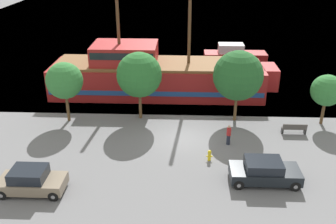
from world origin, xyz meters
name	(u,v)px	position (x,y,z in m)	size (l,w,h in m)	color
ground_plane	(185,138)	(0.00, 0.00, 0.00)	(160.00, 160.00, 0.00)	slate
water_surface	(185,22)	(0.00, 44.00, 0.00)	(80.00, 80.00, 0.00)	teal
pirate_ship	(155,75)	(-2.86, 8.90, 1.84)	(21.06, 5.31, 11.64)	#A31E1E
moored_boat_dockside	(234,54)	(6.05, 20.47, 0.73)	(7.59, 2.42, 1.99)	maroon
parked_car_curb_front	(31,181)	(-8.96, -6.93, 0.74)	(3.84, 1.87, 1.53)	#7F705B
parked_car_curb_mid	(264,171)	(4.84, -5.38, 0.73)	(4.21, 1.95, 1.49)	black
fire_hydrant	(209,155)	(1.66, -3.06, 0.41)	(0.42, 0.25, 0.76)	yellow
bench_promenade_east	(294,128)	(8.36, 1.04, 0.44)	(1.83, 0.45, 0.85)	#4C4742
pedestrian_walking_near	(229,135)	(3.16, -0.82, 0.77)	(0.32, 0.32, 1.53)	#232838
tree_row_east	(64,81)	(-9.51, 2.64, 3.46)	(2.91, 2.91, 4.93)	brown
tree_row_mideast	(139,75)	(-3.67, 3.35, 3.78)	(3.62, 3.62, 5.60)	brown
tree_row_midwest	(238,76)	(4.11, 3.27, 3.86)	(3.95, 3.95, 5.84)	brown
tree_row_west	(327,91)	(11.02, 2.89, 2.87)	(2.47, 2.47, 4.11)	brown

